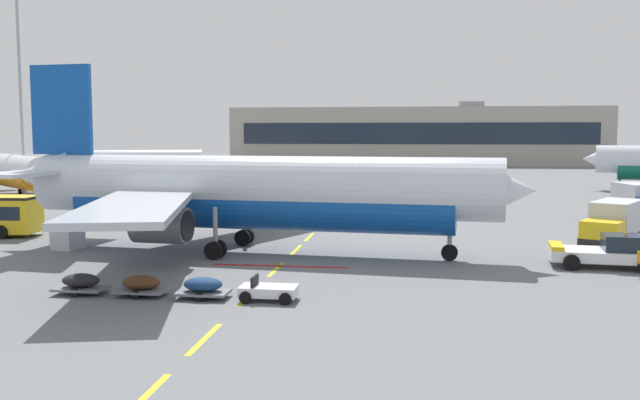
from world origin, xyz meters
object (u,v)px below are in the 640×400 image
object	(u,v)px
fuel_service_truck	(613,224)
pushback_tug	(609,252)
airliner_far_right	(6,169)
uld_cargo_container	(68,237)
apron_light_mast_near	(18,47)
ground_power_truck	(639,201)
baggage_train	(172,286)
airliner_foreground	(251,191)
airliner_mid_left	(127,161)

from	to	relation	value
fuel_service_truck	pushback_tug	bearing A→B (deg)	-106.85
airliner_far_right	uld_cargo_container	bearing A→B (deg)	-52.79
apron_light_mast_near	ground_power_truck	bearing A→B (deg)	-12.10
baggage_train	uld_cargo_container	distance (m)	16.48
airliner_far_right	apron_light_mast_near	xyz separation A→B (m)	(1.19, 1.78, 14.76)
airliner_far_right	uld_cargo_container	distance (m)	43.85
pushback_tug	baggage_train	xyz separation A→B (m)	(-22.13, -10.29, -0.37)
pushback_tug	ground_power_truck	bearing A→B (deg)	69.51
apron_light_mast_near	fuel_service_truck	bearing A→B (deg)	-27.33
baggage_train	apron_light_mast_near	xyz separation A→B (m)	(-36.77, 48.46, 17.51)
airliner_foreground	fuel_service_truck	world-z (taller)	airliner_foreground
ground_power_truck	uld_cargo_container	distance (m)	47.88
ground_power_truck	uld_cargo_container	xyz separation A→B (m)	(-42.46, -22.12, -0.85)
airliner_foreground	fuel_service_truck	distance (m)	23.92
uld_cargo_container	pushback_tug	bearing A→B (deg)	-2.60
fuel_service_truck	baggage_train	distance (m)	29.54
pushback_tug	ground_power_truck	size ratio (longest dim) A/B	0.86
airliner_foreground	airliner_mid_left	bearing A→B (deg)	119.33
pushback_tug	airliner_mid_left	world-z (taller)	airliner_mid_left
airliner_far_right	apron_light_mast_near	world-z (taller)	apron_light_mast_near
baggage_train	apron_light_mast_near	distance (m)	63.30
ground_power_truck	baggage_train	distance (m)	45.95
airliner_mid_left	uld_cargo_container	size ratio (longest dim) A/B	13.98
airliner_mid_left	ground_power_truck	bearing A→B (deg)	-33.68
airliner_mid_left	airliner_foreground	bearing A→B (deg)	-60.67
airliner_mid_left	uld_cargo_container	bearing A→B (deg)	-69.45
airliner_mid_left	apron_light_mast_near	xyz separation A→B (m)	(-0.09, -30.56, 14.93)
airliner_far_right	uld_cargo_container	size ratio (longest dim) A/B	12.96
fuel_service_truck	baggage_train	world-z (taller)	fuel_service_truck
ground_power_truck	apron_light_mast_near	world-z (taller)	apron_light_mast_near
pushback_tug	baggage_train	bearing A→B (deg)	-155.07
airliner_far_right	baggage_train	distance (m)	60.23
fuel_service_truck	baggage_train	xyz separation A→B (m)	(-24.15, -16.97, -1.11)
fuel_service_truck	airliner_foreground	bearing A→B (deg)	-168.70
pushback_tug	airliner_foreground	bearing A→B (deg)	174.59
baggage_train	fuel_service_truck	bearing A→B (deg)	35.10
airliner_foreground	airliner_far_right	distance (m)	51.81
airliner_mid_left	pushback_tug	bearing A→B (deg)	-49.45
airliner_foreground	airliner_far_right	size ratio (longest dim) A/B	1.39
airliner_foreground	baggage_train	distance (m)	12.80
airliner_far_right	baggage_train	xyz separation A→B (m)	(37.97, -46.67, -2.75)
ground_power_truck	pushback_tug	bearing A→B (deg)	-110.49
airliner_foreground	fuel_service_truck	xyz separation A→B (m)	(23.35, 4.66, -2.30)
airliner_far_right	airliner_foreground	bearing A→B (deg)	-41.56
ground_power_truck	airliner_far_right	bearing A→B (deg)	169.53
uld_cargo_container	fuel_service_truck	bearing A→B (deg)	8.24
airliner_foreground	baggage_train	size ratio (longest dim) A/B	3.00
pushback_tug	baggage_train	world-z (taller)	pushback_tug
uld_cargo_container	ground_power_truck	bearing A→B (deg)	27.52
airliner_foreground	pushback_tug	world-z (taller)	airliner_foreground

